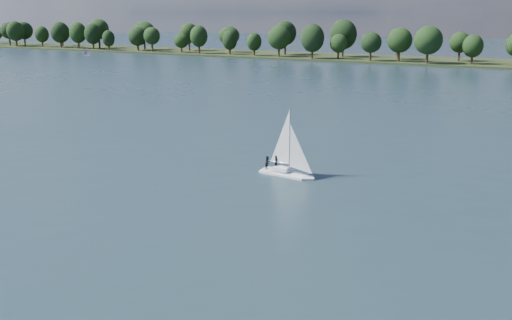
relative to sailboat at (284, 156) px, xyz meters
The scene contains 6 objects.
ground 62.74m from the sailboat, 93.37° to the left, with size 700.00×700.00×0.00m, color #233342.
far_shore 174.64m from the sailboat, 91.21° to the left, with size 660.00×40.00×1.50m, color black.
sailboat is the anchor object (origin of this frame).
dinghy_pink 214.58m from the sailboat, 140.97° to the left, with size 2.67×2.47×4.18m.
pontoon 250.97m from the sailboat, 140.79° to the left, with size 4.00×2.00×0.50m, color #56585B.
treeline 171.24m from the sailboat, 94.75° to the left, with size 562.94×74.36×18.31m.
Camera 1 is at (32.50, -21.86, 18.94)m, focal length 40.00 mm.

